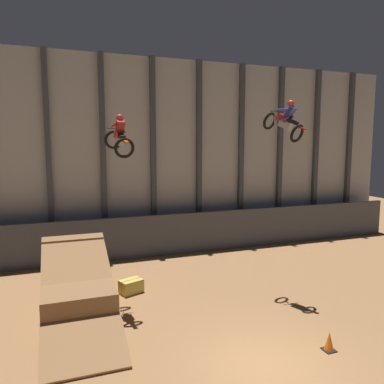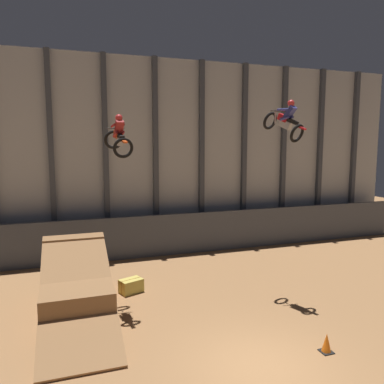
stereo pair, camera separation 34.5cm
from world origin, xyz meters
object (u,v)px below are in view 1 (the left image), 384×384
dirt_ramp (77,289)px  hay_bale_trackside (131,286)px  rider_bike_right_air (285,122)px  rider_bike_left_air (119,138)px  traffic_cone_near_ramp (329,342)px

dirt_ramp → hay_bale_trackside: (2.18, 1.02, -0.55)m
rider_bike_right_air → hay_bale_trackside: (-5.75, 2.18, -6.72)m
rider_bike_left_air → traffic_cone_near_ramp: 9.63m
traffic_cone_near_ramp → hay_bale_trackside: traffic_cone_near_ramp is taller
dirt_ramp → rider_bike_left_air: bearing=-0.7°
rider_bike_right_air → hay_bale_trackside: rider_bike_right_air is taller
rider_bike_left_air → dirt_ramp: bearing=172.5°
rider_bike_left_air → rider_bike_right_air: bearing=-17.1°
rider_bike_left_air → hay_bale_trackside: 6.19m
dirt_ramp → rider_bike_right_air: 10.12m
dirt_ramp → rider_bike_right_air: bearing=-8.4°
rider_bike_left_air → hay_bale_trackside: bearing=57.0°
dirt_ramp → traffic_cone_near_ramp: dirt_ramp is taller
hay_bale_trackside → rider_bike_right_air: bearing=-20.8°
dirt_ramp → rider_bike_left_air: (1.67, -0.02, 5.53)m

